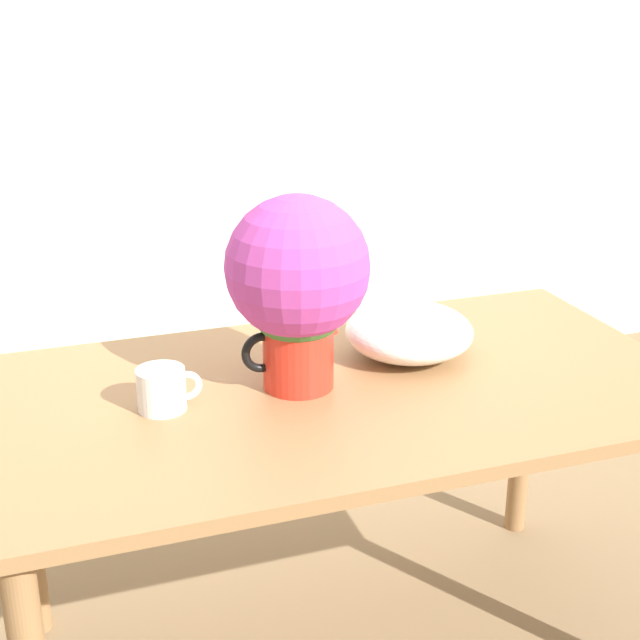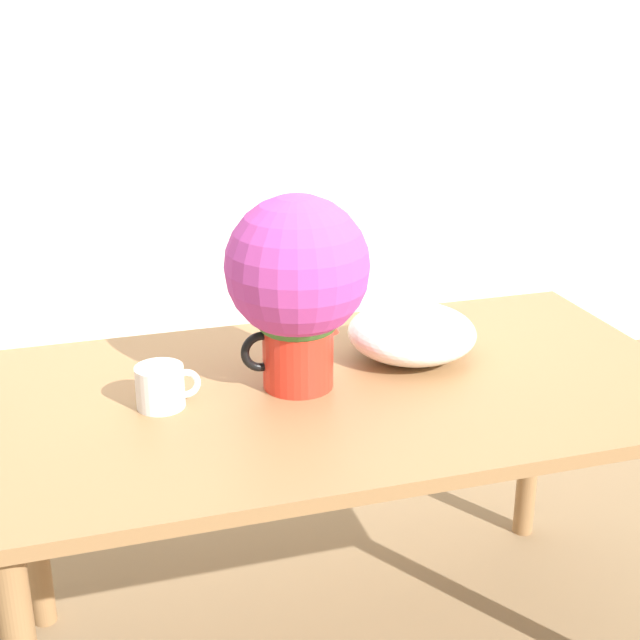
% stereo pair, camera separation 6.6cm
% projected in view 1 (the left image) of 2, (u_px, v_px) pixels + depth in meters
% --- Properties ---
extents(wall_back, '(8.00, 0.05, 2.60)m').
position_uv_depth(wall_back, '(188.00, 63.00, 3.18)').
color(wall_back, silver).
rests_on(wall_back, ground_plane).
extents(table, '(1.52, 0.85, 0.75)m').
position_uv_depth(table, '(345.00, 422.00, 1.98)').
color(table, olive).
rests_on(table, ground_plane).
extents(flower_vase, '(0.30, 0.30, 0.42)m').
position_uv_depth(flower_vase, '(298.00, 282.00, 1.85)').
color(flower_vase, red).
rests_on(flower_vase, table).
extents(coffee_mug, '(0.13, 0.10, 0.09)m').
position_uv_depth(coffee_mug, '(163.00, 389.00, 1.81)').
color(coffee_mug, white).
rests_on(coffee_mug, table).
extents(white_bowl, '(0.30, 0.30, 0.12)m').
position_uv_depth(white_bowl, '(409.00, 331.00, 2.07)').
color(white_bowl, white).
rests_on(white_bowl, table).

